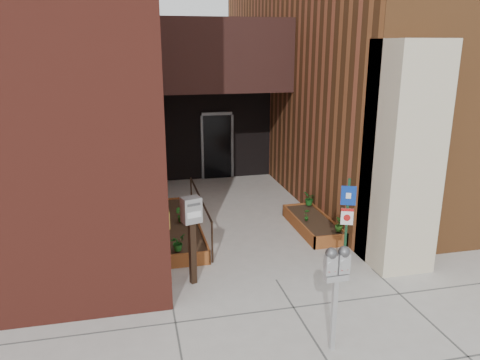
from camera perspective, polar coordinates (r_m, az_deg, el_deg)
ground at (r=9.09m, az=4.42°, el=-12.04°), size 80.00×80.00×0.00m
architecture at (r=14.72m, az=-4.31°, el=18.82°), size 20.00×14.60×10.00m
planter_left at (r=11.17m, az=-7.41°, el=-5.82°), size 0.90×3.60×0.30m
planter_right at (r=11.42m, az=8.84°, el=-5.38°), size 0.80×2.20×0.30m
handrail at (r=10.96m, az=-4.90°, el=-2.75°), size 0.04×3.34×0.90m
parking_meter at (r=6.76m, az=11.68°, el=-10.85°), size 0.36×0.17×1.62m
sign_post at (r=8.84m, az=12.90°, el=-4.60°), size 0.26×0.12×1.98m
payment_dropbox at (r=8.51m, az=-5.92°, el=-5.13°), size 0.39×0.33×1.68m
shrub_left_a at (r=9.56m, az=-7.62°, el=-7.56°), size 0.42×0.42×0.34m
shrub_left_b at (r=11.03m, az=-7.35°, el=-4.23°), size 0.26×0.26×0.34m
shrub_left_c at (r=10.96m, az=-5.84°, el=-4.35°), size 0.25×0.25×0.33m
shrub_left_d at (r=12.13m, az=-9.44°, el=-2.46°), size 0.22×0.22×0.32m
shrub_right_a at (r=10.63m, az=11.96°, el=-5.32°), size 0.25×0.25×0.32m
shrub_right_b at (r=11.13m, az=8.15°, el=-4.21°), size 0.19×0.19×0.29m
shrub_right_c at (r=12.18m, az=8.45°, el=-2.26°), size 0.40×0.40×0.35m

